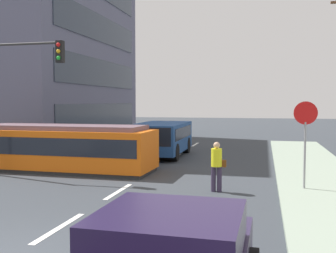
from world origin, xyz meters
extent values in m
plane|color=#34393F|center=(0.00, 10.00, 0.00)|extent=(120.00, 120.00, 0.00)
cube|color=gray|center=(6.80, 6.00, 0.07)|extent=(3.20, 36.00, 0.14)
cube|color=silver|center=(0.00, 2.00, 0.01)|extent=(0.16, 2.40, 0.01)
cube|color=silver|center=(0.00, 6.00, 0.01)|extent=(0.16, 2.40, 0.01)
cube|color=silver|center=(0.00, 15.40, 0.01)|extent=(0.16, 2.40, 0.01)
cube|color=silver|center=(0.00, 21.40, 0.01)|extent=(0.16, 2.40, 0.01)
cube|color=slate|center=(-14.38, 21.09, 8.00)|extent=(14.90, 16.15, 16.00)
cube|color=#2D3847|center=(-6.91, 21.09, 1.92)|extent=(0.06, 13.72, 1.92)
cube|color=#2D3847|center=(-6.91, 21.09, 5.12)|extent=(0.06, 13.72, 1.92)
cube|color=#2D3847|center=(-6.91, 21.09, 8.32)|extent=(0.06, 13.72, 1.92)
cube|color=orange|center=(-3.76, 9.40, 0.98)|extent=(7.92, 2.70, 1.65)
cube|color=#2D2D2D|center=(-3.76, 9.40, 0.07)|extent=(7.76, 2.57, 0.15)
cube|color=#664F59|center=(-3.76, 9.40, 1.90)|extent=(7.12, 2.30, 0.20)
cube|color=#1E232D|center=(-3.76, 9.40, 1.17)|extent=(7.61, 2.73, 0.73)
cube|color=navy|center=(-0.82, 14.97, 1.07)|extent=(2.59, 5.49, 1.53)
cube|color=black|center=(-0.77, 12.30, 1.30)|extent=(2.25, 0.16, 0.92)
cube|color=black|center=(-0.82, 14.97, 1.34)|extent=(2.62, 4.67, 0.61)
cylinder|color=black|center=(-0.79, 13.23, 0.45)|extent=(2.56, 0.94, 0.90)
cylinder|color=black|center=(-0.85, 16.72, 0.45)|extent=(2.56, 0.94, 0.90)
cylinder|color=#332940|center=(3.09, 6.77, 0.42)|extent=(0.16, 0.16, 0.85)
cylinder|color=#332940|center=(3.29, 6.77, 0.42)|extent=(0.16, 0.16, 0.85)
cylinder|color=yellow|center=(3.19, 6.77, 1.15)|extent=(0.36, 0.36, 0.60)
sphere|color=tan|center=(3.19, 6.77, 1.56)|extent=(0.22, 0.22, 0.22)
cube|color=#673510|center=(3.41, 6.82, 0.95)|extent=(0.20, 0.11, 0.24)
cube|color=#22183A|center=(3.51, -1.45, 1.27)|extent=(1.93, 1.93, 0.55)
cylinder|color=gray|center=(6.03, 7.33, 1.24)|extent=(0.07, 0.07, 2.20)
cylinder|color=red|center=(6.03, 7.33, 2.64)|extent=(0.76, 0.04, 0.76)
cylinder|color=#333333|center=(-4.48, 7.72, 5.29)|extent=(2.97, 0.10, 0.10)
cube|color=black|center=(-3.00, 7.72, 4.94)|extent=(0.28, 0.24, 0.84)
sphere|color=red|center=(-3.00, 7.59, 5.19)|extent=(0.16, 0.16, 0.16)
sphere|color=gold|center=(-3.00, 7.59, 4.94)|extent=(0.16, 0.16, 0.16)
sphere|color=green|center=(-3.00, 7.59, 4.69)|extent=(0.16, 0.16, 0.16)
camera|label=1|loc=(4.71, -6.56, 3.00)|focal=43.06mm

